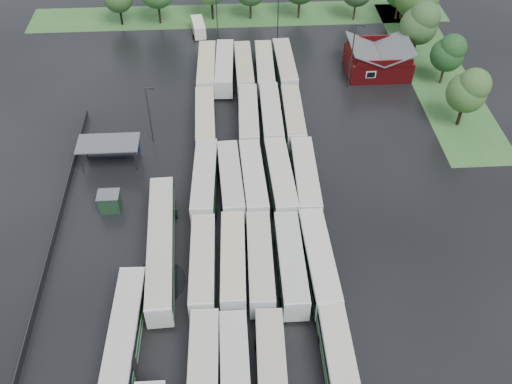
{
  "coord_description": "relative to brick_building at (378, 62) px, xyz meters",
  "views": [
    {
      "loc": [
        -1.06,
        -39.08,
        50.68
      ],
      "look_at": [
        2.0,
        12.0,
        2.5
      ],
      "focal_mm": 40.0,
      "sensor_mm": 36.0,
      "label": 1
    }
  ],
  "objects": [
    {
      "name": "ground",
      "position": [
        -24.0,
        -42.77,
        -1.87
      ],
      "size": [
        160.0,
        160.0,
        0.0
      ],
      "primitive_type": "plane",
      "color": "black",
      "rests_on": "ground"
    },
    {
      "name": "brick_building",
      "position": [
        0.0,
        0.0,
        0.0
      ],
      "size": [
        10.07,
        8.6,
        5.39
      ],
      "color": "#65090C",
      "rests_on": "ground"
    },
    {
      "name": "wash_shed",
      "position": [
        -41.2,
        -20.74,
        1.12
      ],
      "size": [
        8.2,
        4.2,
        3.58
      ],
      "color": "#2D2D30",
      "rests_on": "ground"
    },
    {
      "name": "utility_hut",
      "position": [
        -40.2,
        -30.17,
        -0.55
      ],
      "size": [
        2.7,
        2.2,
        2.62
      ],
      "color": "#14321A",
      "rests_on": "ground"
    },
    {
      "name": "grass_strip_north",
      "position": [
        -22.0,
        22.03,
        -1.86
      ],
      "size": [
        80.0,
        10.0,
        0.01
      ],
      "primitive_type": "cube",
      "color": "#34662B",
      "rests_on": "ground"
    },
    {
      "name": "grass_strip_east",
      "position": [
        10.0,
        0.03,
        -1.86
      ],
      "size": [
        10.0,
        50.0,
        0.01
      ],
      "primitive_type": "cube",
      "color": "#34662B",
      "rests_on": "ground"
    },
    {
      "name": "west_fence",
      "position": [
        -46.2,
        -34.77,
        -1.27
      ],
      "size": [
        0.1,
        50.0,
        1.2
      ],
      "primitive_type": "cube",
      "color": "#2D2D30",
      "rests_on": "ground"
    },
    {
      "name": "bus_r1c0",
      "position": [
        -28.31,
        -55.1,
        0.17
      ],
      "size": [
        3.09,
        13.35,
        3.7
      ],
      "rotation": [
        0.0,
        0.0,
        -0.02
      ],
      "color": "silver",
      "rests_on": "ground"
    },
    {
      "name": "bus_r1c1",
      "position": [
        -25.38,
        -55.15,
        0.1
      ],
      "size": [
        2.77,
        12.84,
        3.57
      ],
      "rotation": [
        0.0,
        0.0,
        0.0
      ],
      "color": "silver",
      "rests_on": "ground"
    },
    {
      "name": "bus_r1c2",
      "position": [
        -21.99,
        -55.09,
        0.09
      ],
      "size": [
        3.09,
        12.88,
        3.57
      ],
      "rotation": [
        0.0,
        0.0,
        -0.03
      ],
      "color": "silver",
      "rests_on": "ground"
    },
    {
      "name": "bus_r1c4",
      "position": [
        -15.53,
        -54.87,
        0.09
      ],
      "size": [
        2.75,
        12.76,
        3.55
      ],
      "rotation": [
        0.0,
        0.0,
        -0.0
      ],
      "color": "silver",
      "rests_on": "ground"
    },
    {
      "name": "bus_r2c0",
      "position": [
        -28.5,
        -41.46,
        0.08
      ],
      "size": [
        2.87,
        12.74,
        3.54
      ],
      "rotation": [
        0.0,
        0.0,
        -0.01
      ],
      "color": "silver",
      "rests_on": "ground"
    },
    {
      "name": "bus_r2c1",
      "position": [
        -25.16,
        -41.23,
        0.08
      ],
      "size": [
        3.04,
        12.8,
        3.55
      ],
      "rotation": [
        0.0,
        0.0,
        -0.03
      ],
      "color": "silver",
      "rests_on": "ground"
    },
    {
      "name": "bus_r2c2",
      "position": [
        -22.19,
        -41.51,
        0.1
      ],
      "size": [
        2.99,
        12.9,
        3.58
      ],
      "rotation": [
        0.0,
        0.0,
        -0.02
      ],
      "color": "silver",
      "rests_on": "ground"
    },
    {
      "name": "bus_r2c3",
      "position": [
        -18.84,
        -41.91,
        0.14
      ],
      "size": [
        2.85,
        13.1,
        3.64
      ],
      "rotation": [
        0.0,
        0.0,
        -0.0
      ],
      "color": "silver",
      "rests_on": "ground"
    },
    {
      "name": "bus_r2c4",
      "position": [
        -15.72,
        -41.8,
        0.18
      ],
      "size": [
        3.16,
        13.44,
        3.72
      ],
      "rotation": [
        0.0,
        0.0,
        0.02
      ],
      "color": "silver",
      "rests_on": "ground"
    },
    {
      "name": "bus_r3c0",
      "position": [
        -28.37,
        -27.77,
        0.18
      ],
      "size": [
        3.43,
        13.48,
        3.72
      ],
      "rotation": [
        0.0,
        0.0,
        -0.05
      ],
      "color": "silver",
      "rests_on": "ground"
    },
    {
      "name": "bus_r3c1",
      "position": [
        -25.07,
        -27.86,
        0.09
      ],
      "size": [
        3.29,
        12.91,
        3.56
      ],
      "rotation": [
        0.0,
        0.0,
        0.05
      ],
      "color": "silver",
      "rests_on": "ground"
    },
    {
      "name": "bus_r3c2",
      "position": [
        -22.18,
        -27.98,
        0.12
      ],
      "size": [
        3.21,
        13.06,
        3.61
      ],
      "rotation": [
        0.0,
        0.0,
        0.04
      ],
      "color": "silver",
      "rests_on": "ground"
    },
    {
      "name": "bus_r3c3",
      "position": [
        -18.72,
        -28.03,
        0.18
      ],
      "size": [
        3.32,
        13.47,
        3.72
      ],
      "rotation": [
        0.0,
        0.0,
        0.04
      ],
      "color": "silver",
      "rests_on": "ground"
    },
    {
      "name": "bus_r3c4",
      "position": [
        -15.54,
        -28.14,
        0.19
      ],
      "size": [
        3.16,
        13.46,
        3.73
      ],
      "rotation": [
        0.0,
        0.0,
        -0.02
      ],
      "color": "silver",
      "rests_on": "ground"
    },
    {
      "name": "bus_r4c0",
      "position": [
        -28.36,
        -14.67,
        0.11
      ],
      "size": [
        2.96,
        12.98,
        3.6
      ],
      "rotation": [
        0.0,
        0.0,
        0.02
      ],
      "color": "silver",
      "rests_on": "ground"
    },
    {
      "name": "bus_r4c2",
      "position": [
        -22.13,
        -14.47,
        0.15
      ],
      "size": [
        3.16,
        13.25,
        3.67
      ],
      "rotation": [
        0.0,
        0.0,
        -0.03
      ],
      "color": "silver",
      "rests_on": "ground"
    },
    {
      "name": "bus_r4c3",
      "position": [
        -18.84,
        -14.33,
        0.17
      ],
      "size": [
        2.97,
        13.31,
        3.7
      ],
      "rotation": [
        0.0,
        0.0,
        -0.01
      ],
      "color": "silver",
      "rests_on": "ground"
    },
    {
      "name": "bus_r4c4",
      "position": [
        -15.64,
        -14.66,
        0.08
      ],
      "size": [
        2.91,
        12.73,
        3.53
      ],
      "rotation": [
        0.0,
        0.0,
        -0.02
      ],
      "color": "silver",
      "rests_on": "ground"
    },
    {
      "name": "bus_r5c0",
      "position": [
        -28.2,
        -0.68,
        0.13
      ],
      "size": [
        3.11,
        13.13,
        3.64
      ],
      "rotation": [
        0.0,
        0.0,
        -0.03
      ],
      "color": "silver",
      "rests_on": "ground"
    },
    {
      "name": "bus_r5c1",
      "position": [
        -25.31,
        -0.63,
        0.16
      ],
      "size": [
        3.38,
        13.37,
        3.69
      ],
      "rotation": [
        0.0,
        0.0,
        -0.04
      ],
      "color": "silver",
      "rests_on": "ground"
    },
    {
      "name": "bus_r5c2",
      "position": [
        -22.18,
        -0.81,
        0.08
      ],
      "size": [
        2.8,
        12.74,
        3.54
      ],
      "rotation": [
        0.0,
        0.0,
        0.01
      ],
      "color": "silver",
      "rests_on": "ground"
    },
    {
      "name": "bus_r5c3",
      "position": [
        -18.82,
        -1.02,
        0.12
      ],
      "size": [
        3.05,
        13.05,
        3.62
      ],
      "rotation": [
        0.0,
        0.0,
        -0.02
      ],
      "color": "silver",
      "rests_on": "ground"
    },
    {
      "name": "bus_r5c4",
      "position": [
        -15.5,
        -0.68,
        0.15
      ],
      "size": [
        3.04,
        13.23,
        3.67
      ],
      "rotation": [
        0.0,
        0.0,
        0.02
      ],
      "color": "silver",
      "rests_on": "ground"
    },
    {
      "name": "artic_bus_west_b",
      "position": [
        -33.23,
        -38.51,
        0.18
      ],
      "size": [
        3.62,
        19.98,
        3.69
      ],
      "rotation": [
        0.0,
        0.0,
        0.04
      ],
      "color": "silver",
      "rests_on": "ground"
    },
    {
      "name": "artic_bus_west_c",
      "position": [
        -36.19,
        -52.24,
        0.11
      ],
      "size": [
        3.35,
        19.32,
        3.57
      ],
      "rotation": [
        0.0,
        0.0,
        -0.03
      ],
      "color": "silver",
      "rests_on": "ground"
    },
    {
      "name": "minibus",
      "position": [
        -29.81,
        15.05,
        -0.51
      ],
      "size": [
        2.85,
        5.83,
        2.44
      ],
      "rotation": [
        0.0,
        0.0,
        0.15
      ],
      "color": "white",
      "rests_on": "ground"
    },
    {
      "name": "tree_east_0",
      "position": [
        9.07,
        -15.44,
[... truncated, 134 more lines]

